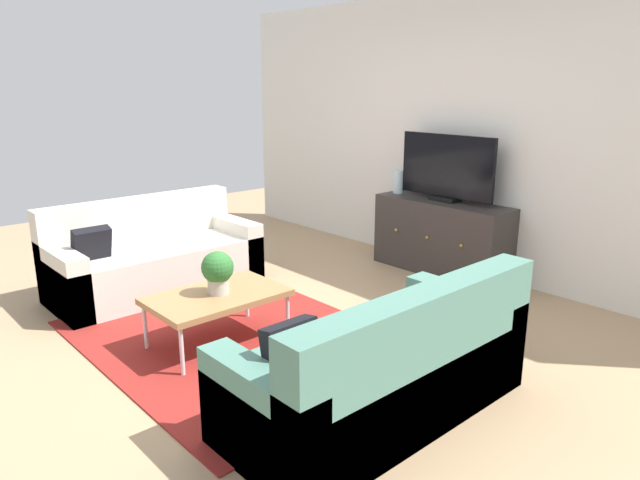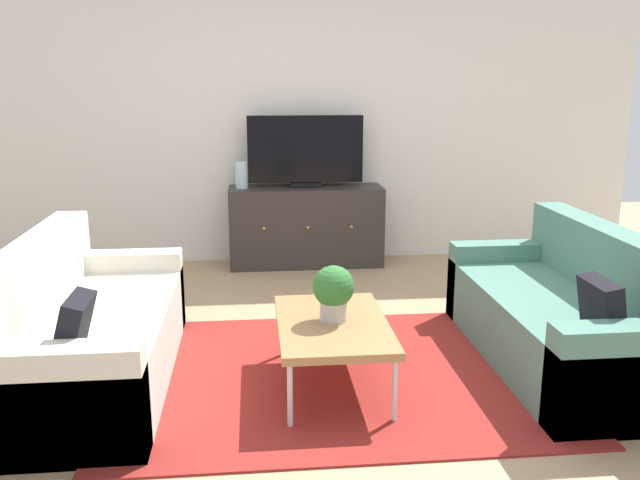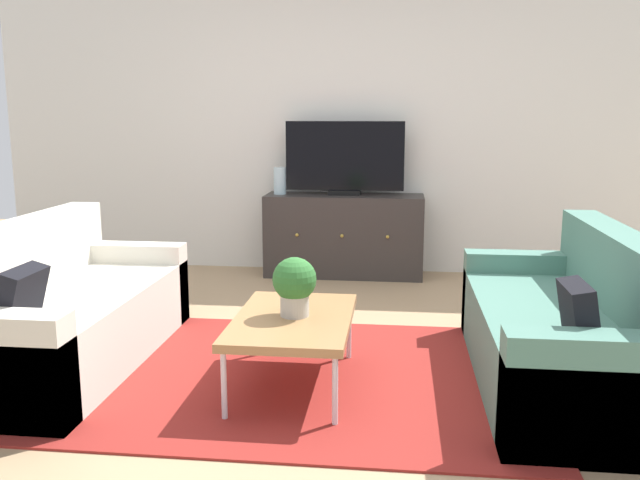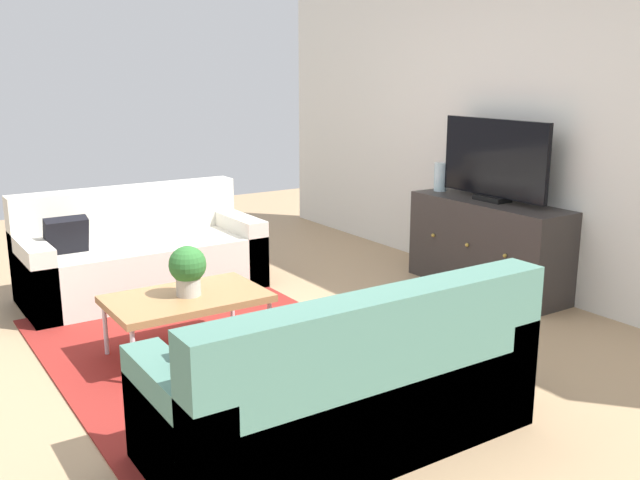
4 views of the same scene
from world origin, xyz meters
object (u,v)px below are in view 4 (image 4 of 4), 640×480
object	(u,v)px
couch_right_side	(349,393)
coffee_table	(187,300)
glass_vase	(441,177)
flat_screen_tv	(494,160)
couch_left_side	(139,258)
potted_plant	(188,268)
tv_console	(487,245)

from	to	relation	value
couch_right_side	coffee_table	xyz separation A→B (m)	(-1.46, -0.18, 0.08)
glass_vase	flat_screen_tv	bearing A→B (deg)	1.99
couch_left_side	glass_vase	xyz separation A→B (m)	(0.89, 2.37, 0.56)
potted_plant	flat_screen_tv	size ratio (longest dim) A/B	0.30
coffee_table	potted_plant	distance (m)	0.20
couch_right_side	coffee_table	size ratio (longest dim) A/B	1.91
couch_right_side	potted_plant	world-z (taller)	couch_right_side
couch_left_side	couch_right_side	world-z (taller)	same
couch_right_side	coffee_table	distance (m)	1.47
potted_plant	flat_screen_tv	world-z (taller)	flat_screen_tv
couch_right_side	tv_console	xyz separation A→B (m)	(-1.40, 2.37, 0.08)
couch_right_side	tv_console	world-z (taller)	couch_right_side
potted_plant	tv_console	world-z (taller)	tv_console
couch_left_side	couch_right_side	bearing A→B (deg)	0.00
potted_plant	flat_screen_tv	bearing A→B (deg)	88.81
flat_screen_tv	couch_left_side	bearing A→B (deg)	-121.43
glass_vase	tv_console	bearing A→B (deg)	-0.00
coffee_table	tv_console	world-z (taller)	tv_console
coffee_table	potted_plant	xyz separation A→B (m)	(0.01, 0.01, 0.20)
tv_console	flat_screen_tv	size ratio (longest dim) A/B	1.34
couch_left_side	potted_plant	distance (m)	1.45
flat_screen_tv	tv_console	bearing A→B (deg)	-90.00
couch_left_side	coffee_table	distance (m)	1.42
couch_right_side	flat_screen_tv	bearing A→B (deg)	120.34
glass_vase	coffee_table	bearing A→B (deg)	-78.56
tv_console	coffee_table	bearing A→B (deg)	-91.33
couch_left_side	couch_right_side	size ratio (longest dim) A/B	1.00
tv_console	glass_vase	xyz separation A→B (m)	(-0.58, 0.00, 0.48)
potted_plant	glass_vase	bearing A→B (deg)	101.64
couch_right_side	flat_screen_tv	distance (m)	2.88
couch_left_side	potted_plant	xyz separation A→B (m)	(1.41, -0.17, 0.28)
glass_vase	potted_plant	bearing A→B (deg)	-78.36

